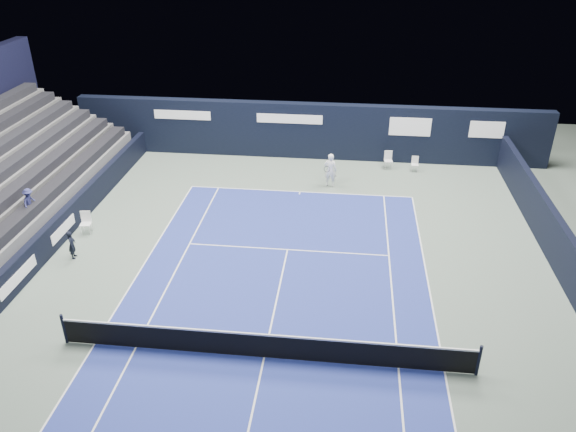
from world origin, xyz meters
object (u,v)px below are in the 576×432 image
(folding_chair_back_a, at_px, (388,157))
(folding_chair_back_b, at_px, (415,163))
(line_judge_chair, at_px, (86,221))
(tennis_net, at_px, (264,345))
(tennis_player, at_px, (330,170))

(folding_chair_back_a, distance_m, folding_chair_back_b, 1.44)
(folding_chair_back_a, bearing_deg, folding_chair_back_b, -18.14)
(folding_chair_back_b, bearing_deg, line_judge_chair, -149.97)
(folding_chair_back_a, distance_m, tennis_net, 16.03)
(folding_chair_back_a, relative_size, folding_chair_back_b, 1.18)
(folding_chair_back_b, bearing_deg, tennis_net, -110.63)
(line_judge_chair, bearing_deg, folding_chair_back_b, 19.94)
(tennis_net, distance_m, tennis_player, 12.83)
(line_judge_chair, height_order, tennis_player, tennis_player)
(folding_chair_back_a, xyz_separation_m, tennis_net, (-4.43, -15.41, -0.14))
(line_judge_chair, xyz_separation_m, tennis_player, (10.18, 5.88, 0.32))
(tennis_net, bearing_deg, folding_chair_back_a, 73.95)
(line_judge_chair, height_order, tennis_net, tennis_net)
(folding_chair_back_b, distance_m, tennis_player, 5.04)
(folding_chair_back_a, height_order, line_judge_chair, line_judge_chair)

